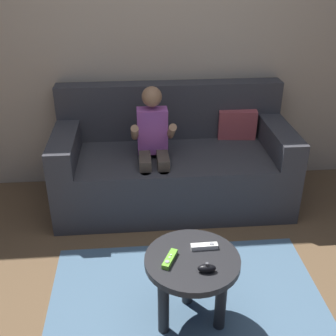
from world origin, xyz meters
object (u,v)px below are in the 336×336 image
object	(u,v)px
person_seated_on_couch	(153,145)
game_remote_lime_near_edge	(170,259)
nunchuk_black	(207,268)
couch	(173,164)
game_remote_white_far_corner	(204,246)
coffee_table	(192,272)

from	to	relation	value
person_seated_on_couch	game_remote_lime_near_edge	bearing A→B (deg)	-88.98
person_seated_on_couch	nunchuk_black	bearing A→B (deg)	-81.19
couch	game_remote_white_far_corner	world-z (taller)	couch
game_remote_white_far_corner	nunchuk_black	bearing A→B (deg)	-95.71
coffee_table	game_remote_white_far_corner	world-z (taller)	game_remote_white_far_corner
game_remote_lime_near_edge	couch	bearing A→B (deg)	83.73
couch	game_remote_white_far_corner	xyz separation A→B (m)	(0.04, -1.23, 0.14)
nunchuk_black	game_remote_white_far_corner	distance (m)	0.18
couch	game_remote_white_far_corner	distance (m)	1.24
person_seated_on_couch	game_remote_lime_near_edge	size ratio (longest dim) A/B	6.84
nunchuk_black	game_remote_white_far_corner	xyz separation A→B (m)	(0.02, 0.18, -0.01)
game_remote_lime_near_edge	game_remote_white_far_corner	xyz separation A→B (m)	(0.19, 0.09, 0.00)
nunchuk_black	game_remote_white_far_corner	size ratio (longest dim) A/B	0.65
game_remote_white_far_corner	game_remote_lime_near_edge	bearing A→B (deg)	-155.58
person_seated_on_couch	couch	bearing A→B (deg)	47.64
game_remote_lime_near_edge	nunchuk_black	world-z (taller)	nunchuk_black
couch	coffee_table	distance (m)	1.30
person_seated_on_couch	game_remote_lime_near_edge	world-z (taller)	person_seated_on_couch
person_seated_on_couch	coffee_table	xyz separation A→B (m)	(0.14, -1.11, -0.21)
game_remote_lime_near_edge	nunchuk_black	distance (m)	0.19
couch	person_seated_on_couch	world-z (taller)	person_seated_on_couch
couch	game_remote_white_far_corner	bearing A→B (deg)	-88.01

